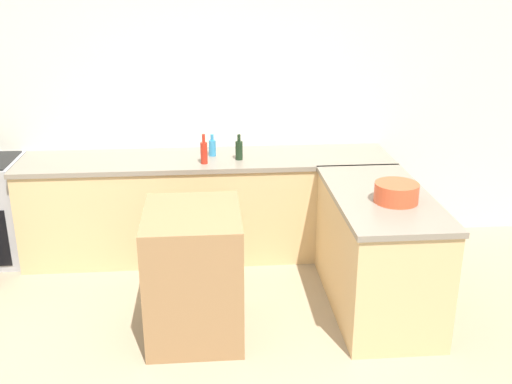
% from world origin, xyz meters
% --- Properties ---
extents(wall_back, '(8.00, 0.06, 2.70)m').
position_xyz_m(wall_back, '(0.00, 2.28, 1.35)').
color(wall_back, silver).
rests_on(wall_back, ground_plane).
extents(counter_back, '(3.16, 0.68, 0.89)m').
position_xyz_m(counter_back, '(0.00, 1.93, 0.44)').
color(counter_back, '#D6B27A').
rests_on(counter_back, ground_plane).
extents(counter_peninsula, '(0.69, 1.41, 0.89)m').
position_xyz_m(counter_peninsula, '(1.24, 0.92, 0.44)').
color(counter_peninsula, '#D6B27A').
rests_on(counter_peninsula, ground_plane).
extents(island_table, '(0.64, 0.76, 0.89)m').
position_xyz_m(island_table, '(-0.10, 0.67, 0.45)').
color(island_table, '#997047').
rests_on(island_table, ground_plane).
extents(mixing_bowl, '(0.30, 0.30, 0.13)m').
position_xyz_m(mixing_bowl, '(1.29, 0.76, 0.95)').
color(mixing_bowl, '#DB512D').
rests_on(mixing_bowl, counter_peninsula).
extents(hot_sauce_bottle, '(0.06, 0.06, 0.25)m').
position_xyz_m(hot_sauce_bottle, '(-0.02, 1.76, 0.98)').
color(hot_sauce_bottle, red).
rests_on(hot_sauce_bottle, counter_back).
extents(wine_bottle_dark, '(0.06, 0.06, 0.22)m').
position_xyz_m(wine_bottle_dark, '(0.27, 1.85, 0.97)').
color(wine_bottle_dark, black).
rests_on(wine_bottle_dark, counter_back).
extents(dish_soap_bottle, '(0.06, 0.06, 0.19)m').
position_xyz_m(dish_soap_bottle, '(0.05, 1.98, 0.96)').
color(dish_soap_bottle, '#338CBF').
rests_on(dish_soap_bottle, counter_back).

